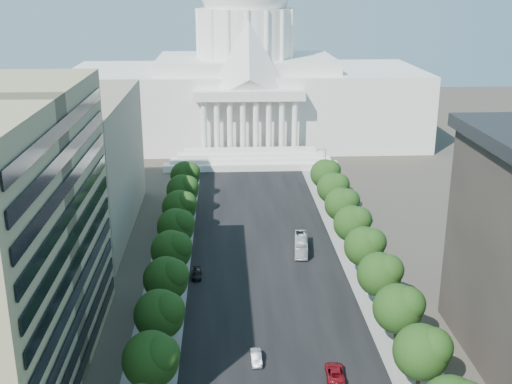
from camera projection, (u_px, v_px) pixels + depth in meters
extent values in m
cube|color=black|center=(262.00, 242.00, 138.11)|extent=(30.00, 260.00, 0.01)
cube|color=gray|center=(174.00, 244.00, 137.19)|extent=(8.00, 260.00, 0.02)
cube|color=gray|center=(350.00, 240.00, 139.04)|extent=(8.00, 260.00, 0.02)
cube|color=white|center=(246.00, 105.00, 224.38)|extent=(120.00, 50.00, 25.00)
cube|color=white|center=(246.00, 63.00, 219.87)|extent=(60.00, 40.00, 4.00)
cube|color=white|center=(249.00, 95.00, 196.27)|extent=(34.00, 8.00, 3.00)
cylinder|color=white|center=(246.00, 33.00, 216.76)|extent=(32.00, 32.00, 16.00)
cube|color=gray|center=(42.00, 165.00, 140.59)|extent=(38.00, 52.00, 30.00)
sphere|color=black|center=(151.00, 359.00, 84.07)|extent=(7.60, 7.60, 7.60)
sphere|color=black|center=(160.00, 355.00, 83.06)|extent=(5.32, 5.32, 5.32)
cylinder|color=#33261C|center=(161.00, 342.00, 96.92)|extent=(0.56, 0.56, 2.94)
sphere|color=black|center=(159.00, 314.00, 95.46)|extent=(7.60, 7.60, 7.60)
sphere|color=black|center=(167.00, 310.00, 94.44)|extent=(5.32, 5.32, 5.32)
cylinder|color=#33261C|center=(167.00, 304.00, 108.31)|extent=(0.56, 0.56, 2.94)
sphere|color=black|center=(166.00, 279.00, 106.84)|extent=(7.60, 7.60, 7.60)
sphere|color=black|center=(173.00, 275.00, 105.83)|extent=(5.32, 5.32, 5.32)
cylinder|color=#33261C|center=(172.00, 274.00, 119.70)|extent=(0.56, 0.56, 2.94)
sphere|color=black|center=(171.00, 250.00, 118.23)|extent=(7.60, 7.60, 7.60)
sphere|color=black|center=(178.00, 246.00, 117.22)|extent=(5.32, 5.32, 5.32)
cylinder|color=#33261C|center=(176.00, 248.00, 131.08)|extent=(0.56, 0.56, 2.94)
sphere|color=black|center=(176.00, 227.00, 129.62)|extent=(7.60, 7.60, 7.60)
sphere|color=black|center=(182.00, 223.00, 128.61)|extent=(5.32, 5.32, 5.32)
cylinder|color=#33261C|center=(180.00, 227.00, 142.47)|extent=(0.56, 0.56, 2.94)
sphere|color=black|center=(179.00, 207.00, 141.01)|extent=(7.60, 7.60, 7.60)
sphere|color=black|center=(185.00, 203.00, 140.00)|extent=(5.32, 5.32, 5.32)
cylinder|color=#33261C|center=(183.00, 209.00, 153.86)|extent=(0.56, 0.56, 2.94)
sphere|color=black|center=(182.00, 190.00, 152.40)|extent=(7.60, 7.60, 7.60)
sphere|color=black|center=(188.00, 187.00, 151.39)|extent=(5.32, 5.32, 5.32)
cylinder|color=#33261C|center=(186.00, 193.00, 165.25)|extent=(0.56, 0.56, 2.94)
sphere|color=black|center=(185.00, 176.00, 163.79)|extent=(7.60, 7.60, 7.60)
sphere|color=black|center=(190.00, 172.00, 162.78)|extent=(5.32, 5.32, 5.32)
cylinder|color=#33261C|center=(418.00, 382.00, 87.29)|extent=(0.56, 0.56, 2.94)
sphere|color=black|center=(421.00, 352.00, 85.82)|extent=(7.60, 7.60, 7.60)
sphere|color=black|center=(433.00, 347.00, 84.81)|extent=(5.32, 5.32, 5.32)
cylinder|color=#33261C|center=(395.00, 336.00, 98.67)|extent=(0.56, 0.56, 2.94)
sphere|color=black|center=(398.00, 308.00, 97.21)|extent=(7.60, 7.60, 7.60)
sphere|color=black|center=(408.00, 304.00, 96.20)|extent=(5.32, 5.32, 5.32)
cylinder|color=#33261C|center=(377.00, 299.00, 110.06)|extent=(0.56, 0.56, 2.94)
sphere|color=black|center=(379.00, 274.00, 108.60)|extent=(7.60, 7.60, 7.60)
sphere|color=black|center=(388.00, 270.00, 107.59)|extent=(5.32, 5.32, 5.32)
cylinder|color=#33261C|center=(363.00, 269.00, 121.45)|extent=(0.56, 0.56, 2.94)
sphere|color=black|center=(364.00, 246.00, 119.99)|extent=(7.60, 7.60, 7.60)
sphere|color=black|center=(372.00, 242.00, 118.98)|extent=(5.32, 5.32, 5.32)
cylinder|color=#33261C|center=(351.00, 245.00, 132.84)|extent=(0.56, 0.56, 2.94)
sphere|color=black|center=(352.00, 224.00, 131.38)|extent=(7.60, 7.60, 7.60)
sphere|color=black|center=(359.00, 220.00, 130.37)|extent=(5.32, 5.32, 5.32)
cylinder|color=#33261C|center=(340.00, 224.00, 144.23)|extent=(0.56, 0.56, 2.94)
sphere|color=black|center=(341.00, 204.00, 142.77)|extent=(7.60, 7.60, 7.60)
sphere|color=black|center=(348.00, 201.00, 141.75)|extent=(5.32, 5.32, 5.32)
cylinder|color=#33261C|center=(332.00, 206.00, 155.62)|extent=(0.56, 0.56, 2.94)
sphere|color=black|center=(333.00, 188.00, 154.15)|extent=(7.60, 7.60, 7.60)
sphere|color=black|center=(339.00, 184.00, 153.14)|extent=(5.32, 5.32, 5.32)
cylinder|color=#33261C|center=(324.00, 191.00, 167.01)|extent=(0.56, 0.56, 2.94)
sphere|color=black|center=(325.00, 174.00, 165.54)|extent=(7.60, 7.60, 7.60)
sphere|color=black|center=(331.00, 170.00, 164.53)|extent=(5.32, 5.32, 5.32)
cylinder|color=gray|center=(441.00, 366.00, 85.51)|extent=(0.18, 0.18, 9.00)
cylinder|color=gray|center=(435.00, 338.00, 84.12)|extent=(2.40, 0.14, 0.14)
sphere|color=gray|center=(426.00, 339.00, 84.09)|extent=(0.44, 0.44, 0.44)
cylinder|color=gray|center=(393.00, 283.00, 109.24)|extent=(0.18, 0.18, 9.00)
cylinder|color=gray|center=(388.00, 260.00, 107.84)|extent=(2.40, 0.14, 0.14)
sphere|color=gray|center=(381.00, 260.00, 107.82)|extent=(0.44, 0.44, 0.44)
cylinder|color=gray|center=(362.00, 229.00, 132.97)|extent=(0.18, 0.18, 9.00)
cylinder|color=gray|center=(358.00, 210.00, 131.57)|extent=(2.40, 0.14, 0.14)
sphere|color=gray|center=(352.00, 210.00, 131.55)|extent=(0.44, 0.44, 0.44)
cylinder|color=gray|center=(341.00, 192.00, 156.69)|extent=(0.18, 0.18, 9.00)
cylinder|color=gray|center=(337.00, 175.00, 155.30)|extent=(2.40, 0.14, 0.14)
sphere|color=gray|center=(332.00, 175.00, 155.27)|extent=(0.44, 0.44, 0.44)
cylinder|color=gray|center=(325.00, 164.00, 180.42)|extent=(0.18, 0.18, 9.00)
cylinder|color=gray|center=(322.00, 149.00, 179.02)|extent=(2.40, 0.14, 0.14)
sphere|color=gray|center=(318.00, 150.00, 179.00)|extent=(0.44, 0.44, 0.44)
imported|color=#A2A4A9|center=(256.00, 358.00, 94.25)|extent=(1.61, 4.37, 1.43)
imported|color=maroon|center=(335.00, 373.00, 90.54)|extent=(2.98, 5.76, 1.55)
imported|color=black|center=(197.00, 274.00, 121.26)|extent=(1.93, 4.59, 1.32)
imported|color=silver|center=(301.00, 244.00, 132.82)|extent=(3.81, 11.27, 3.08)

